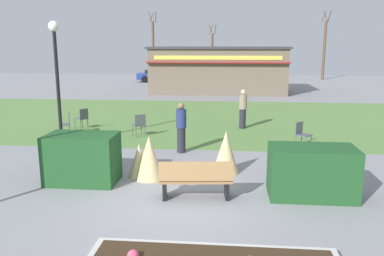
{
  "coord_description": "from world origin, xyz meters",
  "views": [
    {
      "loc": [
        1.28,
        -8.43,
        3.54
      ],
      "look_at": [
        0.22,
        2.89,
        1.13
      ],
      "focal_mm": 36.64,
      "sensor_mm": 36.0,
      "label": 1
    }
  ],
  "objects_px": {
    "person_strolling": "(243,109)",
    "parked_car_center_slot": "(212,76)",
    "food_kiosk": "(218,69)",
    "park_bench": "(196,179)",
    "tree_center_bg": "(212,54)",
    "parked_car_west_slot": "(159,75)",
    "cafe_chair_center": "(67,122)",
    "person_standing": "(181,127)",
    "trash_bin": "(286,173)",
    "tree_left_bg": "(324,49)",
    "cafe_chair_north": "(302,132)",
    "cafe_chair_east": "(139,123)",
    "cafe_chair_west": "(82,117)",
    "lamppost_mid": "(57,69)",
    "tree_right_bg": "(153,48)"
  },
  "relations": [
    {
      "from": "food_kiosk",
      "to": "cafe_chair_center",
      "type": "bearing_deg",
      "value": -109.91
    },
    {
      "from": "person_strolling",
      "to": "cafe_chair_east",
      "type": "bearing_deg",
      "value": 30.73
    },
    {
      "from": "cafe_chair_east",
      "to": "tree_right_bg",
      "type": "bearing_deg",
      "value": 99.73
    },
    {
      "from": "lamppost_mid",
      "to": "cafe_chair_center",
      "type": "xyz_separation_m",
      "value": [
        -0.48,
        1.64,
        -2.2
      ]
    },
    {
      "from": "parked_car_west_slot",
      "to": "tree_center_bg",
      "type": "bearing_deg",
      "value": 56.62
    },
    {
      "from": "cafe_chair_center",
      "to": "person_strolling",
      "type": "distance_m",
      "value": 7.32
    },
    {
      "from": "person_standing",
      "to": "trash_bin",
      "type": "bearing_deg",
      "value": 148.84
    },
    {
      "from": "trash_bin",
      "to": "tree_left_bg",
      "type": "relative_size",
      "value": 0.12
    },
    {
      "from": "person_strolling",
      "to": "tree_center_bg",
      "type": "xyz_separation_m",
      "value": [
        -2.58,
        29.09,
        1.7
      ]
    },
    {
      "from": "lamppost_mid",
      "to": "cafe_chair_north",
      "type": "height_order",
      "value": "lamppost_mid"
    },
    {
      "from": "person_strolling",
      "to": "tree_left_bg",
      "type": "bearing_deg",
      "value": -104.3
    },
    {
      "from": "parked_car_west_slot",
      "to": "cafe_chair_center",
      "type": "bearing_deg",
      "value": -88.83
    },
    {
      "from": "trash_bin",
      "to": "tree_right_bg",
      "type": "xyz_separation_m",
      "value": [
        -9.99,
        34.91,
        2.79
      ]
    },
    {
      "from": "cafe_chair_east",
      "to": "parked_car_west_slot",
      "type": "height_order",
      "value": "parked_car_west_slot"
    },
    {
      "from": "cafe_chair_north",
      "to": "tree_center_bg",
      "type": "relative_size",
      "value": 0.15
    },
    {
      "from": "park_bench",
      "to": "tree_center_bg",
      "type": "xyz_separation_m",
      "value": [
        -1.23,
        37.23,
        2.08
      ]
    },
    {
      "from": "cafe_chair_east",
      "to": "tree_left_bg",
      "type": "height_order",
      "value": "tree_left_bg"
    },
    {
      "from": "park_bench",
      "to": "parked_car_center_slot",
      "type": "xyz_separation_m",
      "value": [
        -0.91,
        29.73,
        0.16
      ]
    },
    {
      "from": "food_kiosk",
      "to": "tree_right_bg",
      "type": "bearing_deg",
      "value": 118.71
    },
    {
      "from": "parked_car_center_slot",
      "to": "tree_left_bg",
      "type": "relative_size",
      "value": 0.62
    },
    {
      "from": "park_bench",
      "to": "person_strolling",
      "type": "xyz_separation_m",
      "value": [
        1.35,
        8.14,
        0.38
      ]
    },
    {
      "from": "cafe_chair_north",
      "to": "tree_center_bg",
      "type": "bearing_deg",
      "value": 98.05
    },
    {
      "from": "lamppost_mid",
      "to": "tree_right_bg",
      "type": "height_order",
      "value": "tree_right_bg"
    },
    {
      "from": "tree_left_bg",
      "to": "park_bench",
      "type": "bearing_deg",
      "value": -107.31
    },
    {
      "from": "trash_bin",
      "to": "tree_left_bg",
      "type": "bearing_deg",
      "value": 75.8
    },
    {
      "from": "cafe_chair_center",
      "to": "trash_bin",
      "type": "bearing_deg",
      "value": -34.21
    },
    {
      "from": "cafe_chair_center",
      "to": "person_strolling",
      "type": "relative_size",
      "value": 0.53
    },
    {
      "from": "food_kiosk",
      "to": "tree_center_bg",
      "type": "distance_m",
      "value": 15.67
    },
    {
      "from": "food_kiosk",
      "to": "tree_center_bg",
      "type": "bearing_deg",
      "value": 94.17
    },
    {
      "from": "cafe_chair_center",
      "to": "cafe_chair_north",
      "type": "distance_m",
      "value": 9.06
    },
    {
      "from": "cafe_chair_north",
      "to": "cafe_chair_west",
      "type": "bearing_deg",
      "value": 165.71
    },
    {
      "from": "park_bench",
      "to": "cafe_chair_center",
      "type": "height_order",
      "value": "park_bench"
    },
    {
      "from": "person_strolling",
      "to": "parked_car_center_slot",
      "type": "xyz_separation_m",
      "value": [
        -2.26,
        21.59,
        -0.22
      ]
    },
    {
      "from": "trash_bin",
      "to": "parked_car_center_slot",
      "type": "relative_size",
      "value": 0.2
    },
    {
      "from": "lamppost_mid",
      "to": "cafe_chair_west",
      "type": "bearing_deg",
      "value": 95.9
    },
    {
      "from": "cafe_chair_west",
      "to": "cafe_chair_north",
      "type": "distance_m",
      "value": 9.1
    },
    {
      "from": "cafe_chair_center",
      "to": "parked_car_center_slot",
      "type": "height_order",
      "value": "parked_car_center_slot"
    },
    {
      "from": "cafe_chair_west",
      "to": "tree_left_bg",
      "type": "relative_size",
      "value": 0.13
    },
    {
      "from": "trash_bin",
      "to": "cafe_chair_east",
      "type": "bearing_deg",
      "value": 132.45
    },
    {
      "from": "lamppost_mid",
      "to": "person_standing",
      "type": "bearing_deg",
      "value": -6.43
    },
    {
      "from": "cafe_chair_north",
      "to": "lamppost_mid",
      "type": "bearing_deg",
      "value": -175.96
    },
    {
      "from": "park_bench",
      "to": "food_kiosk",
      "type": "height_order",
      "value": "food_kiosk"
    },
    {
      "from": "food_kiosk",
      "to": "parked_car_center_slot",
      "type": "relative_size",
      "value": 2.37
    },
    {
      "from": "person_strolling",
      "to": "lamppost_mid",
      "type": "bearing_deg",
      "value": 34.27
    },
    {
      "from": "parked_car_center_slot",
      "to": "tree_left_bg",
      "type": "bearing_deg",
      "value": 19.5
    },
    {
      "from": "person_standing",
      "to": "tree_left_bg",
      "type": "height_order",
      "value": "tree_left_bg"
    },
    {
      "from": "food_kiosk",
      "to": "park_bench",
      "type": "bearing_deg",
      "value": -89.76
    },
    {
      "from": "park_bench",
      "to": "person_strolling",
      "type": "bearing_deg",
      "value": 80.57
    },
    {
      "from": "cafe_chair_west",
      "to": "cafe_chair_center",
      "type": "xyz_separation_m",
      "value": [
        -0.19,
        -1.21,
        0.0
      ]
    },
    {
      "from": "cafe_chair_north",
      "to": "person_strolling",
      "type": "relative_size",
      "value": 0.53
    }
  ]
}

